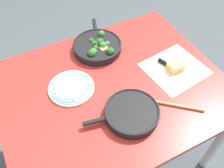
{
  "coord_description": "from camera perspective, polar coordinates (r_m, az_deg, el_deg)",
  "views": [
    {
      "loc": [
        0.38,
        0.74,
        1.76
      ],
      "look_at": [
        0.0,
        0.0,
        0.76
      ],
      "focal_mm": 40.0,
      "sensor_mm": 36.0,
      "label": 1
    }
  ],
  "objects": [
    {
      "name": "cheese_block",
      "position": [
        1.43,
        14.32,
        3.87
      ],
      "size": [
        0.09,
        0.07,
        0.05
      ],
      "color": "#EACC66",
      "rests_on": "dining_table_red"
    },
    {
      "name": "skillet_broccoli",
      "position": [
        1.5,
        -3.32,
        8.63
      ],
      "size": [
        0.29,
        0.39,
        0.08
      ],
      "rotation": [
        0.0,
        0.0,
        4.36
      ],
      "color": "black",
      "rests_on": "dining_table_red"
    },
    {
      "name": "ground_plane",
      "position": [
        1.95,
        0.0,
        -14.41
      ],
      "size": [
        14.0,
        14.0,
        0.0
      ],
      "primitive_type": "plane",
      "color": "#424C51"
    },
    {
      "name": "dining_table_red",
      "position": [
        1.38,
        0.0,
        -2.65
      ],
      "size": [
        1.18,
        0.94,
        0.74
      ],
      "color": "#B72D28",
      "rests_on": "ground_plane"
    },
    {
      "name": "dinner_plate_stack",
      "position": [
        1.32,
        -9.32,
        -0.71
      ],
      "size": [
        0.24,
        0.24,
        0.03
      ],
      "color": "white",
      "rests_on": "dining_table_red"
    },
    {
      "name": "grater_knife",
      "position": [
        1.44,
        13.15,
        3.89
      ],
      "size": [
        0.1,
        0.22,
        0.02
      ],
      "rotation": [
        0.0,
        0.0,
        1.92
      ],
      "color": "silver",
      "rests_on": "dining_table_red"
    },
    {
      "name": "skillet_eggs",
      "position": [
        1.2,
        4.53,
        -6.58
      ],
      "size": [
        0.37,
        0.27,
        0.05
      ],
      "rotation": [
        0.0,
        0.0,
        6.09
      ],
      "color": "black",
      "rests_on": "dining_table_red"
    },
    {
      "name": "wooden_spoon",
      "position": [
        1.27,
        10.36,
        -4.03
      ],
      "size": [
        0.3,
        0.26,
        0.02
      ],
      "rotation": [
        0.0,
        0.0,
        5.58
      ],
      "color": "tan",
      "rests_on": "dining_table_red"
    },
    {
      "name": "parchment_sheet",
      "position": [
        1.45,
        14.19,
        3.42
      ],
      "size": [
        0.34,
        0.32,
        0.0
      ],
      "color": "beige",
      "rests_on": "dining_table_red"
    }
  ]
}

